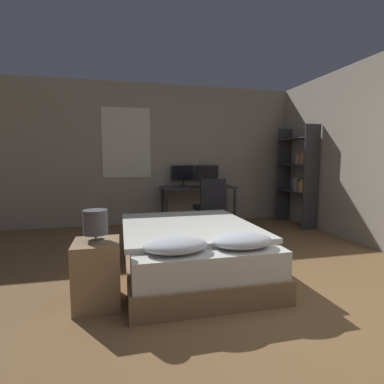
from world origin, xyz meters
TOP-DOWN VIEW (x-y plane):
  - ground_plane at (0.00, 0.00)m, footprint 20.00×20.00m
  - wall_back at (-0.01, 4.12)m, footprint 12.00×0.08m
  - bed at (-0.59, 1.36)m, footprint 1.45×1.97m
  - nightstand at (-1.54, 0.83)m, footprint 0.38×0.42m
  - bedside_lamp at (-1.54, 0.83)m, footprint 0.20×0.20m
  - desk at (0.12, 3.74)m, footprint 1.40×0.63m
  - monitor_left at (-0.13, 3.95)m, footprint 0.46×0.16m
  - monitor_right at (0.36, 3.95)m, footprint 0.46×0.16m
  - keyboard at (0.12, 3.53)m, footprint 0.35×0.13m
  - computer_mouse at (0.38, 3.53)m, footprint 0.07×0.05m
  - office_chair at (0.15, 3.03)m, footprint 0.52×0.52m
  - bookshelf at (1.96, 3.21)m, footprint 0.30×0.93m

SIDE VIEW (x-z plane):
  - ground_plane at x=0.00m, z-range 0.00..0.00m
  - bed at x=-0.59m, z-range -0.04..0.57m
  - nightstand at x=-1.54m, z-range 0.00..0.56m
  - office_chair at x=0.15m, z-range -0.09..0.85m
  - desk at x=0.12m, z-range 0.28..1.02m
  - bedside_lamp at x=-1.54m, z-range 0.59..0.86m
  - keyboard at x=0.12m, z-range 0.74..0.76m
  - computer_mouse at x=0.38m, z-range 0.74..0.78m
  - monitor_left at x=-0.13m, z-range 0.77..1.17m
  - monitor_right at x=0.36m, z-range 0.77..1.17m
  - bookshelf at x=1.96m, z-range 0.07..1.94m
  - wall_back at x=-0.01m, z-range 0.00..2.70m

